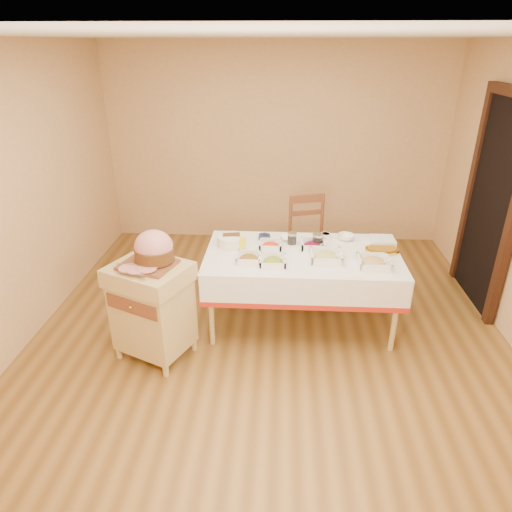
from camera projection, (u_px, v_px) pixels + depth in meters
The scene contains 23 objects.
room_shell at pixel (270, 209), 3.79m from camera, with size 5.00×5.00×5.00m.
doorway at pixel (492, 201), 4.57m from camera, with size 0.09×1.10×2.20m.
dining_table at pixel (302, 268), 4.35m from camera, with size 1.82×1.02×0.76m.
butcher_cart at pixel (152, 306), 3.92m from camera, with size 0.78×0.73×0.88m.
dining_chair at pixel (310, 239), 5.21m from camera, with size 0.55×0.54×1.00m.
ham_on_board at pixel (153, 251), 3.73m from camera, with size 0.45×0.43×0.30m.
serving_dish_a at pixel (249, 258), 4.11m from camera, with size 0.22×0.22×0.10m.
serving_dish_b at pixel (273, 261), 4.05m from camera, with size 0.23×0.23×0.09m.
serving_dish_c at pixel (326, 257), 4.12m from camera, with size 0.28×0.28×0.11m.
serving_dish_d at pixel (374, 262), 4.02m from camera, with size 0.27×0.27×0.10m.
serving_dish_e at pixel (270, 245), 4.36m from camera, with size 0.22×0.21×0.10m.
serving_dish_f at pixel (313, 245), 4.36m from camera, with size 0.24×0.23×0.11m.
small_bowl_left at pixel (226, 237), 4.55m from camera, with size 0.12×0.12×0.06m.
small_bowl_mid at pixel (264, 237), 4.56m from camera, with size 0.12×0.12×0.05m.
small_bowl_right at pixel (325, 236), 4.59m from camera, with size 0.10×0.10×0.05m.
bowl_white_imported at pixel (287, 238), 4.55m from camera, with size 0.15×0.15×0.04m, color white.
bowl_small_imported at pixel (346, 237), 4.56m from camera, with size 0.17×0.17×0.05m, color white.
preserve_jar_left at pixel (292, 239), 4.45m from camera, with size 0.09×0.09×0.12m.
preserve_jar_right at pixel (318, 241), 4.39m from camera, with size 0.10×0.10×0.13m.
mustard_bottle at pixel (243, 243), 4.31m from camera, with size 0.05×0.05×0.16m.
bread_basket at pixel (232, 241), 4.42m from camera, with size 0.27×0.27×0.12m.
plate_stack at pixel (383, 241), 4.45m from camera, with size 0.22×0.22×0.07m.
brass_platter at pixel (382, 250), 4.30m from camera, with size 0.32×0.23×0.04m.
Camera 1 is at (0.09, -3.60, 2.56)m, focal length 32.00 mm.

